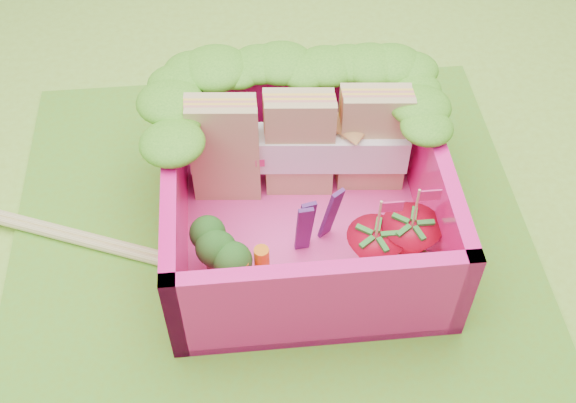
% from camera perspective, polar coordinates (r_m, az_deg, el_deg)
% --- Properties ---
extents(ground, '(14.00, 14.00, 0.00)m').
position_cam_1_polar(ground, '(3.63, -1.18, -3.75)').
color(ground, '#8FBD35').
rests_on(ground, ground).
extents(placemat, '(2.60, 2.60, 0.03)m').
position_cam_1_polar(placemat, '(3.62, -1.19, -3.61)').
color(placemat, '#6AA625').
rests_on(placemat, ground).
extents(bento_floor, '(1.30, 1.30, 0.05)m').
position_cam_1_polar(bento_floor, '(3.64, 1.28, -2.22)').
color(bento_floor, '#FC409E').
rests_on(bento_floor, placemat).
extents(bento_box, '(1.30, 1.30, 0.55)m').
position_cam_1_polar(bento_box, '(3.45, 1.35, 0.37)').
color(bento_box, '#FE1580').
rests_on(bento_box, placemat).
extents(lettuce_ruffle, '(1.43, 0.77, 0.11)m').
position_cam_1_polar(lettuce_ruffle, '(3.56, 0.58, 9.72)').
color(lettuce_ruffle, '#368919').
rests_on(lettuce_ruffle, bento_box).
extents(sandwich_stack, '(1.10, 0.27, 0.60)m').
position_cam_1_polar(sandwich_stack, '(3.59, 0.96, 4.51)').
color(sandwich_stack, tan).
rests_on(sandwich_stack, bento_floor).
extents(broccoli, '(0.34, 0.34, 0.27)m').
position_cam_1_polar(broccoli, '(3.29, -5.57, -3.96)').
color(broccoli, '#658E45').
rests_on(broccoli, bento_floor).
extents(carrot_sticks, '(0.16, 0.12, 0.25)m').
position_cam_1_polar(carrot_sticks, '(3.30, -2.82, -5.57)').
color(carrot_sticks, orange).
rests_on(carrot_sticks, bento_floor).
extents(purple_wedges, '(0.21, 0.12, 0.38)m').
position_cam_1_polar(purple_wedges, '(3.39, 2.04, -1.65)').
color(purple_wedges, '#481650').
rests_on(purple_wedges, bento_floor).
extents(strawberry_left, '(0.27, 0.27, 0.51)m').
position_cam_1_polar(strawberry_left, '(3.37, 6.78, -4.09)').
color(strawberry_left, '#B50B28').
rests_on(strawberry_left, bento_floor).
extents(strawberry_right, '(0.28, 0.28, 0.52)m').
position_cam_1_polar(strawberry_right, '(3.42, 9.52, -3.25)').
color(strawberry_right, '#B50B28').
rests_on(strawberry_right, bento_floor).
extents(snap_peas, '(0.60, 0.55, 0.05)m').
position_cam_1_polar(snap_peas, '(3.51, 8.25, -4.28)').
color(snap_peas, '#5EB93A').
rests_on(snap_peas, bento_floor).
extents(chopsticks, '(2.10, 0.90, 0.05)m').
position_cam_1_polar(chopsticks, '(3.80, -17.43, -2.40)').
color(chopsticks, tan).
rests_on(chopsticks, placemat).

